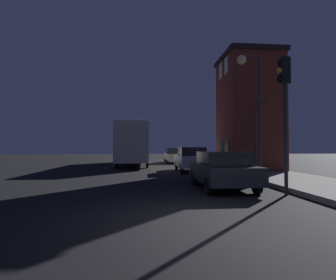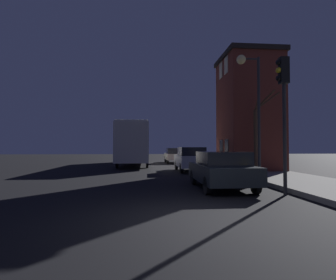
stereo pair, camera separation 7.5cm
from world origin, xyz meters
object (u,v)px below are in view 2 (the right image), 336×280
traffic_light (283,96)px  car_mid_lane (191,159)px  bare_tree (257,134)px  bus (134,142)px  streetlamp (251,89)px  car_far_lane (174,155)px  car_near_lane (221,169)px

traffic_light → car_mid_lane: 9.44m
traffic_light → bare_tree: size_ratio=1.03×
traffic_light → bare_tree: bare_tree is taller
bare_tree → bus: 12.57m
bare_tree → traffic_light: bearing=-105.7°
bare_tree → car_mid_lane: (-3.20, 3.21, -1.51)m
streetlamp → car_mid_lane: size_ratio=1.49×
traffic_light → bare_tree: (1.61, 5.76, -0.98)m
bus → car_far_lane: (4.02, 2.95, -1.34)m
streetlamp → traffic_light: size_ratio=1.30×
car_far_lane → streetlamp: bearing=-81.3°
streetlamp → car_near_lane: (-2.34, -2.71, -3.80)m
streetlamp → car_far_lane: bearing=98.7°
bare_tree → bus: size_ratio=0.39×
traffic_light → bare_tree: bearing=74.3°
traffic_light → car_near_lane: traffic_light is taller
streetlamp → bus: 13.56m
streetlamp → bare_tree: streetlamp is taller
car_mid_lane → car_far_lane: (-0.03, 9.99, -0.03)m
bare_tree → car_near_lane: bare_tree is taller
car_far_lane → bus: bearing=-143.8°
traffic_light → bus: (-5.64, 16.01, -1.18)m
bare_tree → bus: bearing=125.3°
traffic_light → bus: size_ratio=0.40×
bare_tree → car_near_lane: bearing=-128.2°
bare_tree → car_mid_lane: bare_tree is taller
car_near_lane → car_mid_lane: car_mid_lane is taller
bare_tree → streetlamp: bearing=-122.9°
car_mid_lane → traffic_light: bearing=-80.0°
traffic_light → car_near_lane: bearing=138.0°
streetlamp → bare_tree: (0.98, 1.52, -2.20)m
bare_tree → car_far_lane: bearing=103.8°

